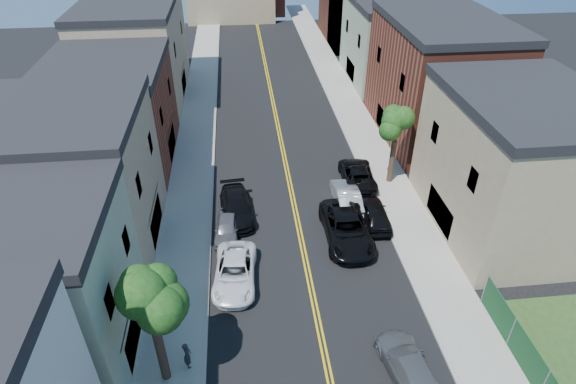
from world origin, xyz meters
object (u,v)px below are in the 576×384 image
object	(u,v)px
black_car_right	(375,214)
black_suv_lane	(347,229)
pedestrian_left	(187,355)
silver_car_right	(346,197)
grey_car_left	(227,228)
white_pickup	(235,272)
grey_car_right	(409,367)
dark_car_right_far	(357,174)
black_car_left	(236,207)

from	to	relation	value
black_car_right	black_suv_lane	world-z (taller)	black_suv_lane
black_suv_lane	pedestrian_left	xyz separation A→B (m)	(-9.85, -8.95, 0.08)
silver_car_right	pedestrian_left	bearing A→B (deg)	50.55
black_car_right	grey_car_left	bearing A→B (deg)	4.09
white_pickup	silver_car_right	size ratio (longest dim) A/B	1.11
grey_car_right	silver_car_right	world-z (taller)	silver_car_right
black_car_right	pedestrian_left	xyz separation A→B (m)	(-12.19, -10.52, 0.20)
grey_car_right	pedestrian_left	xyz separation A→B (m)	(-10.65, 1.69, 0.24)
dark_car_right_far	silver_car_right	bearing A→B (deg)	66.88
grey_car_right	grey_car_left	bearing A→B (deg)	-61.48
white_pickup	pedestrian_left	distance (m)	6.24
grey_car_right	black_suv_lane	xyz separation A→B (m)	(-0.80, 10.64, 0.16)
pedestrian_left	black_suv_lane	bearing A→B (deg)	-56.84
black_suv_lane	silver_car_right	bearing A→B (deg)	78.27
black_car_right	silver_car_right	distance (m)	2.70
black_car_right	white_pickup	bearing A→B (deg)	27.97
grey_car_right	black_car_right	size ratio (longest dim) A/B	1.11
grey_car_left	pedestrian_left	world-z (taller)	pedestrian_left
black_car_left	silver_car_right	size ratio (longest dim) A/B	1.11
white_pickup	dark_car_right_far	distance (m)	14.01
silver_car_right	grey_car_left	bearing A→B (deg)	16.98
grey_car_right	black_car_right	distance (m)	12.31
grey_car_left	dark_car_right_far	distance (m)	11.71
dark_car_right_far	black_suv_lane	xyz separation A→B (m)	(-2.32, -6.84, 0.13)
grey_car_left	silver_car_right	size ratio (longest dim) A/B	0.82
black_car_left	grey_car_right	distance (m)	16.16
grey_car_left	grey_car_right	bearing A→B (deg)	-50.10
silver_car_right	black_suv_lane	size ratio (longest dim) A/B	0.76
grey_car_right	white_pickup	bearing A→B (deg)	-49.94
grey_car_right	pedestrian_left	world-z (taller)	pedestrian_left
black_car_left	white_pickup	bearing A→B (deg)	-96.91
white_pickup	black_car_right	size ratio (longest dim) A/B	1.19
grey_car_left	black_suv_lane	size ratio (longest dim) A/B	0.62
black_car_left	black_car_right	world-z (taller)	black_car_left
white_pickup	black_car_left	size ratio (longest dim) A/B	1.00
black_car_right	black_suv_lane	xyz separation A→B (m)	(-2.34, -1.57, 0.12)
grey_car_left	white_pickup	bearing A→B (deg)	-80.28
black_car_right	pedestrian_left	size ratio (longest dim) A/B	2.76
dark_car_right_far	pedestrian_left	xyz separation A→B (m)	(-12.17, -15.79, 0.20)
grey_car_left	silver_car_right	distance (m)	9.11
grey_car_right	black_suv_lane	world-z (taller)	black_suv_lane
grey_car_left	black_suv_lane	world-z (taller)	black_suv_lane
black_car_left	grey_car_right	world-z (taller)	black_car_left
black_suv_lane	black_car_left	bearing A→B (deg)	155.18
black_suv_lane	pedestrian_left	world-z (taller)	pedestrian_left
black_car_left	pedestrian_left	world-z (taller)	pedestrian_left
black_car_left	black_car_right	bearing A→B (deg)	-15.75
black_suv_lane	grey_car_left	bearing A→B (deg)	171.58
white_pickup	silver_car_right	bearing A→B (deg)	44.89
grey_car_left	black_suv_lane	distance (m)	8.03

